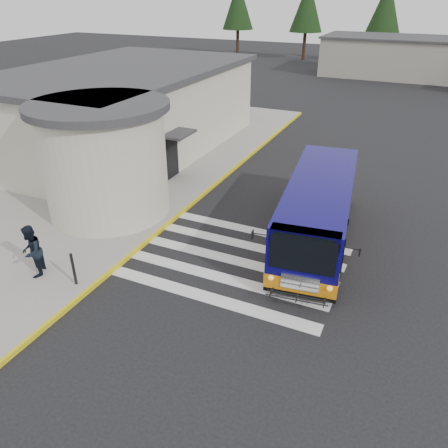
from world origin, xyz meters
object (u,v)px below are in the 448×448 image
at_px(transit_bus, 318,213).
at_px(pedestrian_b, 32,251).
at_px(bollard, 74,269).
at_px(pedestrian_a, 102,210).

relative_size(transit_bus, pedestrian_b, 4.90).
bearing_deg(bollard, transit_bus, 44.62).
bearing_deg(pedestrian_b, bollard, 64.93).
height_order(transit_bus, pedestrian_a, transit_bus).
relative_size(pedestrian_a, pedestrian_b, 0.88).
xyz_separation_m(pedestrian_a, pedestrian_b, (-0.04, -3.70, 0.11)).
distance_m(transit_bus, pedestrian_b, 10.53).
xyz_separation_m(transit_bus, pedestrian_b, (-8.19, -6.62, -0.13)).
height_order(pedestrian_a, bollard, pedestrian_a).
bearing_deg(bollard, pedestrian_a, 114.09).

